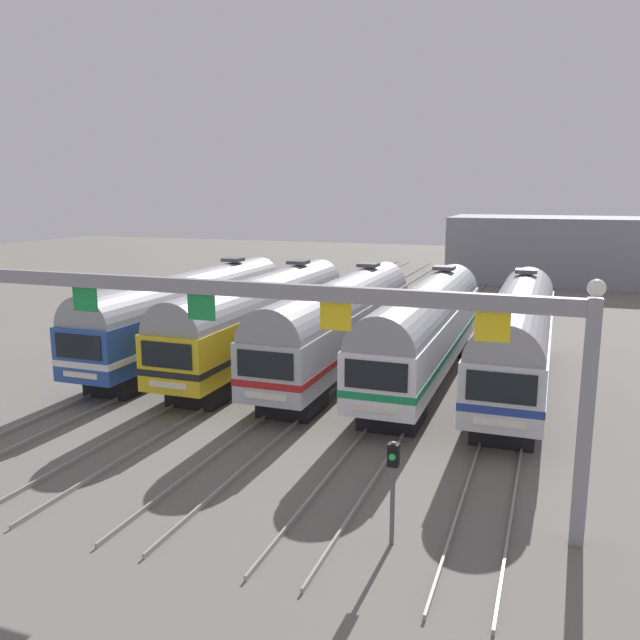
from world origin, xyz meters
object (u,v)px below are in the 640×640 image
object	(u,v)px
commuter_train_stainless	(340,321)
commuter_train_silver	(518,333)
yard_signal_mast	(393,473)
commuter_train_blue	(191,310)
catenary_gantry	(202,319)
commuter_train_yellow	(263,315)
commuter_train_white	(425,327)

from	to	relation	value
commuter_train_stainless	commuter_train_silver	xyz separation A→B (m)	(8.51, 0.00, 0.00)
commuter_train_stainless	yard_signal_mast	size ratio (longest dim) A/B	6.40
commuter_train_blue	commuter_train_silver	bearing A→B (deg)	0.00
commuter_train_silver	catenary_gantry	distance (m)	16.17
catenary_gantry	commuter_train_silver	bearing A→B (deg)	57.76
commuter_train_silver	yard_signal_mast	xyz separation A→B (m)	(-2.13, -15.18, -0.71)
yard_signal_mast	commuter_train_yellow	bearing A→B (deg)	125.02
commuter_train_yellow	commuter_train_silver	distance (m)	12.77
commuter_train_blue	commuter_train_stainless	world-z (taller)	same
yard_signal_mast	catenary_gantry	bearing A→B (deg)	165.23
commuter_train_stainless	commuter_train_silver	world-z (taller)	same
commuter_train_stainless	catenary_gantry	xyz separation A→B (m)	(0.00, -13.50, 2.58)
yard_signal_mast	commuter_train_blue	bearing A→B (deg)	134.46
commuter_train_stainless	commuter_train_white	size ratio (longest dim) A/B	1.00
commuter_train_blue	yard_signal_mast	xyz separation A→B (m)	(14.90, -15.18, -0.71)
commuter_train_blue	commuter_train_white	size ratio (longest dim) A/B	1.00
commuter_train_stainless	yard_signal_mast	distance (m)	16.49
commuter_train_blue	commuter_train_stainless	bearing A→B (deg)	0.00
commuter_train_yellow	yard_signal_mast	xyz separation A→B (m)	(10.64, -15.18, -0.71)
commuter_train_silver	yard_signal_mast	size ratio (longest dim) A/B	6.40
commuter_train_yellow	commuter_train_stainless	xyz separation A→B (m)	(4.26, 0.00, 0.00)
commuter_train_white	commuter_train_blue	bearing A→B (deg)	180.00
commuter_train_silver	commuter_train_stainless	bearing A→B (deg)	180.00
commuter_train_yellow	yard_signal_mast	bearing A→B (deg)	-54.98
commuter_train_blue	catenary_gantry	size ratio (longest dim) A/B	0.81
commuter_train_blue	commuter_train_silver	distance (m)	17.02
commuter_train_blue	commuter_train_white	bearing A→B (deg)	0.00
commuter_train_white	commuter_train_yellow	bearing A→B (deg)	180.00
commuter_train_silver	catenary_gantry	xyz separation A→B (m)	(-8.51, -13.50, 2.58)
commuter_train_white	yard_signal_mast	xyz separation A→B (m)	(2.13, -15.18, -0.71)
catenary_gantry	yard_signal_mast	bearing A→B (deg)	-14.77
commuter_train_stainless	commuter_train_silver	bearing A→B (deg)	0.00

